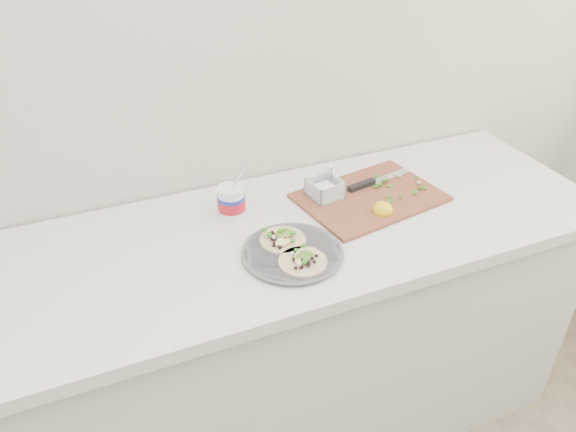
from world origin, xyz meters
name	(u,v)px	position (x,y,z in m)	size (l,w,h in m)	color
counter	(217,358)	(0.00, 1.43, 0.45)	(2.44, 0.66, 0.90)	silver
taco_plate	(292,250)	(0.20, 1.30, 0.92)	(0.28, 0.28, 0.04)	#57575E
tub	(232,198)	(0.12, 1.55, 0.96)	(0.08, 0.08, 0.19)	white
cutboard	(366,193)	(0.54, 1.48, 0.92)	(0.47, 0.37, 0.07)	brown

